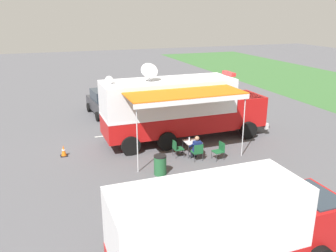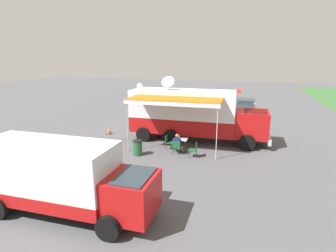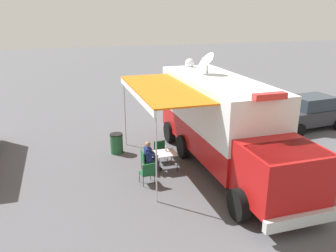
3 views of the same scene
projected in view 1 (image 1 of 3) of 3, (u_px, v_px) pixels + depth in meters
The scene contains 14 objects.
ground_plane at pixel (168, 141), 20.11m from camera, with size 100.00×100.00×0.00m, color #515156.
lot_stripe at pixel (134, 132), 21.49m from camera, with size 0.12×4.80×0.01m, color silver.
command_truck at pixel (181, 107), 19.73m from camera, with size 4.91×9.51×4.53m.
folding_table at pixel (192, 142), 17.96m from camera, with size 0.81×0.81×0.73m.
water_bottle at pixel (189, 139), 17.91m from camera, with size 0.07×0.07×0.22m.
folding_chair_at_table at pixel (198, 151), 17.27m from camera, with size 0.48×0.48×0.87m.
folding_chair_beside_table at pixel (177, 147), 17.75m from camera, with size 0.48×0.48×0.87m.
folding_chair_spare_by_truck at pixel (220, 149), 17.47m from camera, with size 0.53×0.53×0.87m.
seated_responder at pixel (196, 147), 17.40m from camera, with size 0.66×0.55×1.25m.
trash_bin at pixel (160, 165), 15.85m from camera, with size 0.57×0.57×0.91m.
traffic_cone at pixel (64, 151), 17.92m from camera, with size 0.36×0.36×0.58m.
support_truck at pixel (225, 228), 9.64m from camera, with size 2.39×6.82×2.70m.
car_behind_truck at pixel (178, 90), 29.08m from camera, with size 4.37×2.37×1.76m.
car_far_corner at pixel (105, 102), 24.97m from camera, with size 4.34×2.29×1.76m.
Camera 1 is at (17.72, -6.48, 7.00)m, focal length 37.87 mm.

